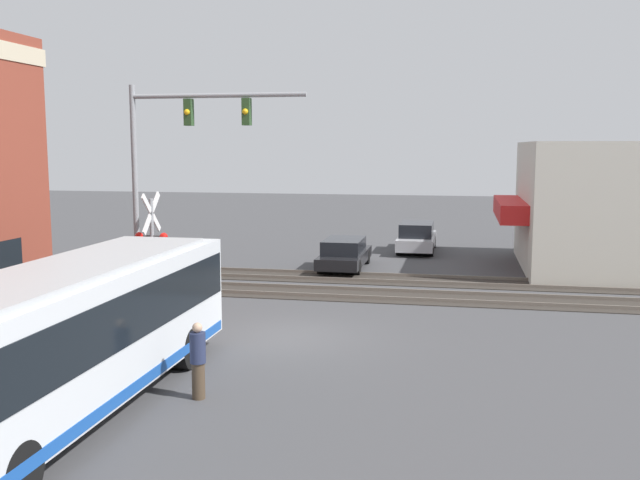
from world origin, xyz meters
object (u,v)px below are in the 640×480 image
object	(u,v)px
crossing_signal	(152,236)
pedestrian_near_bus	(198,360)
city_bus	(71,333)
parked_car_black	(344,255)
pedestrian_at_crossing	(173,277)
parked_car_silver	(417,238)

from	to	relation	value
crossing_signal	pedestrian_near_bus	size ratio (longest dim) A/B	2.28
city_bus	crossing_signal	distance (m)	10.47
parked_car_black	pedestrian_near_bus	size ratio (longest dim) A/B	2.88
crossing_signal	pedestrian_at_crossing	bearing A→B (deg)	-98.80
city_bus	pedestrian_near_bus	distance (m)	2.65
city_bus	pedestrian_near_bus	world-z (taller)	city_bus
parked_car_black	city_bus	bearing A→B (deg)	171.78
city_bus	pedestrian_near_bus	size ratio (longest dim) A/B	6.46
parked_car_silver	pedestrian_near_bus	world-z (taller)	pedestrian_near_bus
parked_car_silver	pedestrian_at_crossing	world-z (taller)	pedestrian_at_crossing
pedestrian_at_crossing	crossing_signal	bearing A→B (deg)	81.20
crossing_signal	pedestrian_near_bus	distance (m)	10.20
pedestrian_at_crossing	city_bus	bearing A→B (deg)	-168.38
pedestrian_near_bus	parked_car_silver	bearing A→B (deg)	-8.17
pedestrian_near_bus	pedestrian_at_crossing	bearing A→B (deg)	25.89
city_bus	crossing_signal	world-z (taller)	crossing_signal
city_bus	pedestrian_at_crossing	size ratio (longest dim) A/B	5.88
parked_car_black	pedestrian_at_crossing	world-z (taller)	pedestrian_at_crossing
pedestrian_near_bus	crossing_signal	bearing A→B (deg)	29.59
parked_car_silver	pedestrian_at_crossing	distance (m)	15.78
parked_car_silver	pedestrian_near_bus	bearing A→B (deg)	171.83
crossing_signal	parked_car_black	world-z (taller)	crossing_signal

